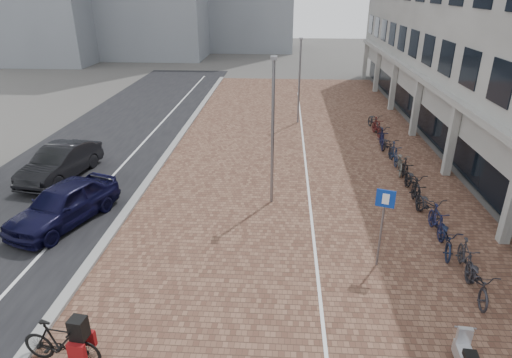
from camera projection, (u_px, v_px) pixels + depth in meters
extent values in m
plane|color=#474442|center=(242.00, 308.00, 12.10)|extent=(140.00, 140.00, 0.00)
cube|color=brown|center=(301.00, 156.00, 22.92)|extent=(14.50, 42.00, 0.04)
cube|color=black|center=(98.00, 152.00, 23.57)|extent=(8.00, 50.00, 0.03)
cube|color=gray|center=(169.00, 152.00, 23.31)|extent=(0.35, 42.00, 0.14)
cube|color=white|center=(134.00, 152.00, 23.45)|extent=(0.12, 44.00, 0.00)
cube|color=white|center=(305.00, 156.00, 22.90)|extent=(0.10, 30.00, 0.00)
cube|color=black|center=(430.00, 108.00, 25.44)|extent=(0.15, 38.00, 3.20)
cube|color=#AAAAA4|center=(431.00, 78.00, 24.74)|extent=(1.60, 38.00, 0.30)
cube|color=#AAAAA4|center=(451.00, 141.00, 20.01)|extent=(0.35, 0.35, 3.40)
cube|color=#AAAAA4|center=(416.00, 108.00, 25.48)|extent=(0.35, 0.35, 3.40)
cube|color=#AAAAA4|center=(393.00, 87.00, 30.95)|extent=(0.35, 0.35, 3.40)
cube|color=#AAAAA4|center=(377.00, 72.00, 36.43)|extent=(0.35, 0.35, 3.40)
cube|color=#AAAAA4|center=(365.00, 60.00, 41.90)|extent=(0.35, 0.35, 3.40)
imported|color=black|center=(64.00, 204.00, 16.21)|extent=(3.31, 4.98, 1.57)
imported|color=black|center=(60.00, 162.00, 20.08)|extent=(2.34, 4.86, 1.53)
imported|color=black|center=(61.00, 343.00, 10.13)|extent=(2.05, 0.81, 1.20)
cube|color=black|center=(57.00, 325.00, 9.91)|extent=(0.40, 0.38, 0.54)
cube|color=maroon|center=(51.00, 340.00, 10.12)|extent=(0.43, 0.17, 0.42)
cube|color=maroon|center=(70.00, 341.00, 10.09)|extent=(0.43, 0.17, 0.42)
cylinder|color=slate|center=(381.00, 232.00, 13.46)|extent=(0.07, 0.07, 2.48)
cube|color=navy|center=(386.00, 199.00, 12.96)|extent=(0.55, 0.22, 0.56)
cylinder|color=slate|center=(273.00, 135.00, 16.89)|extent=(0.12, 0.12, 5.87)
cylinder|color=slate|center=(299.00, 82.00, 27.54)|extent=(0.12, 0.12, 5.33)
imported|color=#222127|center=(478.00, 281.00, 12.41)|extent=(0.89, 2.03, 1.04)
imported|color=#232328|center=(465.00, 258.00, 13.45)|extent=(0.74, 1.80, 1.05)
imported|color=black|center=(447.00, 238.00, 14.51)|extent=(1.03, 2.06, 1.04)
imported|color=#141838|center=(437.00, 221.00, 15.56)|extent=(0.50, 1.75, 1.05)
imported|color=#232329|center=(429.00, 206.00, 16.60)|extent=(1.07, 2.07, 1.04)
imported|color=black|center=(416.00, 193.00, 17.66)|extent=(0.65, 1.78, 1.05)
imported|color=black|center=(414.00, 182.00, 18.70)|extent=(0.76, 2.00, 1.04)
imported|color=black|center=(405.00, 171.00, 19.75)|extent=(0.70, 1.79, 1.05)
imported|color=#55544E|center=(401.00, 162.00, 20.80)|extent=(1.05, 2.07, 1.04)
imported|color=#16223D|center=(394.00, 154.00, 21.85)|extent=(0.53, 1.76, 1.05)
imported|color=black|center=(388.00, 146.00, 22.90)|extent=(0.92, 2.04, 1.04)
imported|color=black|center=(382.00, 139.00, 23.95)|extent=(0.68, 1.79, 1.05)
imported|color=black|center=(382.00, 133.00, 24.99)|extent=(0.93, 2.04, 1.04)
imported|color=#441212|center=(377.00, 127.00, 26.04)|extent=(0.68, 1.79, 1.05)
imported|color=black|center=(374.00, 121.00, 27.09)|extent=(0.91, 2.04, 1.04)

